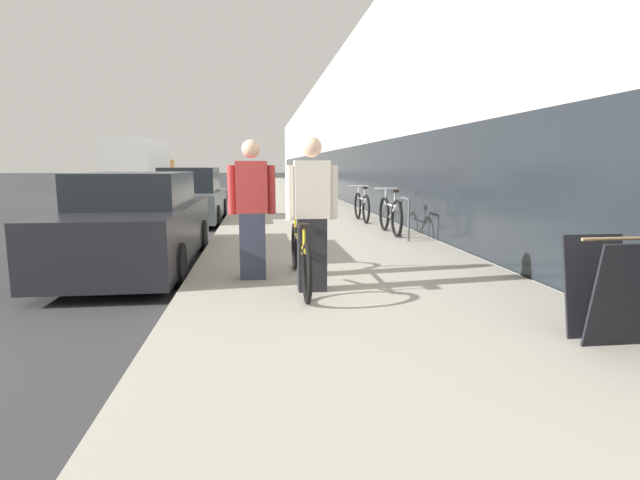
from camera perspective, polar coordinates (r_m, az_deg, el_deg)
name	(u,v)px	position (r m, az deg, el deg)	size (l,w,h in m)	color
sidewalk_slab	(285,197)	(24.88, -4.06, 4.92)	(4.50, 70.00, 0.16)	gray
storefront_facade	(388,140)	(33.94, 7.78, 11.23)	(10.01, 70.00, 6.57)	#BCB7AD
tandem_bicycle	(300,256)	(6.25, -2.30, -1.81)	(0.52, 2.49, 0.84)	black
person_rider	(312,215)	(5.87, -0.94, 2.92)	(0.62, 0.24, 1.81)	black
person_bystander	(252,210)	(6.56, -7.78, 3.44)	(0.62, 0.24, 1.81)	#33384C
bike_rack_hoop	(405,214)	(10.20, 9.67, 2.95)	(0.05, 0.60, 0.84)	#4C4C51
cruiser_bike_nearest	(390,215)	(11.01, 8.03, 2.85)	(0.52, 1.83, 0.98)	black
cruiser_bike_middle	(362,207)	(13.37, 4.80, 3.83)	(0.52, 1.83, 0.94)	black
sandwich_board_sign	(609,290)	(4.86, 30.14, -4.93)	(0.56, 0.56, 0.90)	black
parked_sedan_curbside	(138,224)	(8.55, -20.08, 1.74)	(1.84, 4.77, 1.53)	black
vintage_roadster_curbside	(191,198)	(14.81, -14.53, 4.65)	(1.80, 4.34, 1.58)	#4C5156
moving_truck	(141,169)	(27.25, -19.73, 7.67)	(2.21, 7.51, 2.89)	orange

